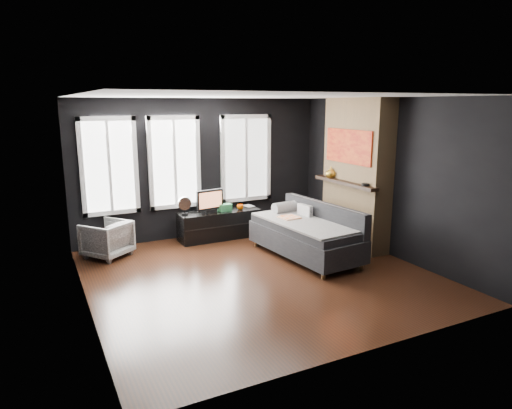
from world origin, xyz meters
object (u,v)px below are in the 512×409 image
armchair (107,237)px  book (245,201)px  mug (240,206)px  sofa (305,231)px  media_console (219,225)px  mantel_vase (331,172)px  monitor (210,200)px

armchair → book: (2.75, 0.25, 0.32)m
book → mug: bearing=-139.5°
sofa → book: size_ratio=9.14×
armchair → sofa: bearing=115.8°
media_console → armchair: bearing=-176.3°
mug → mantel_vase: bearing=-34.9°
media_console → mug: 0.54m
monitor → mantel_vase: (2.05, -1.02, 0.53)m
armchair → mug: bearing=144.7°
mug → book: size_ratio=0.55×
sofa → media_console: size_ratio=1.34×
armchair → mantel_vase: size_ratio=3.35×
armchair → media_console: armchair is taller
sofa → monitor: 2.02m
sofa → book: bearing=94.0°
monitor → mug: bearing=-11.0°
mug → armchair: bearing=-177.9°
mantel_vase → book: bearing=137.3°
media_console → mantel_vase: size_ratio=7.71×
media_console → monitor: 0.56m
mug → monitor: bearing=177.8°
book → sofa: bearing=-80.6°
sofa → armchair: bearing=147.8°
sofa → mantel_vase: bearing=28.5°
mug → book: bearing=40.5°
media_console → book: book is taller
sofa → mantel_vase: mantel_vase is taller
book → armchair: bearing=-174.8°
sofa → mantel_vase: 1.44m
monitor → armchair: bearing=174.7°
media_console → book: (0.60, 0.09, 0.39)m
armchair → book: 2.78m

